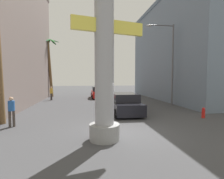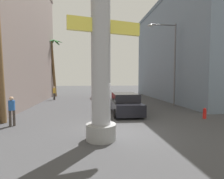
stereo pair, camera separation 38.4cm
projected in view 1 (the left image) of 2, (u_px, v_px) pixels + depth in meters
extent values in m
plane|color=#424244|center=(103.00, 104.00, 18.69)|extent=(91.46, 91.46, 0.00)
cube|color=slate|center=(183.00, 53.00, 22.85)|extent=(7.29, 18.91, 12.06)
cube|color=slate|center=(184.00, 4.00, 22.45)|extent=(7.43, 19.29, 0.50)
cylinder|color=#9E9EA3|center=(104.00, 49.00, 7.46)|extent=(0.83, 0.83, 7.93)
cylinder|color=gray|center=(104.00, 132.00, 7.69)|extent=(1.33, 1.33, 0.70)
cube|color=#F2E04C|center=(109.00, 26.00, 7.43)|extent=(3.17, 0.85, 0.56)
cylinder|color=#59595E|center=(173.00, 65.00, 17.21)|extent=(0.16, 0.16, 7.95)
cylinder|color=#59595E|center=(161.00, 25.00, 16.77)|extent=(2.51, 0.10, 0.10)
ellipsoid|color=beige|center=(149.00, 26.00, 16.58)|extent=(0.56, 0.28, 0.20)
cylinder|color=black|center=(110.00, 106.00, 15.10)|extent=(0.24, 0.65, 0.64)
cylinder|color=black|center=(131.00, 105.00, 15.35)|extent=(0.24, 0.65, 0.64)
cylinder|color=black|center=(116.00, 114.00, 11.80)|extent=(0.24, 0.65, 0.64)
cylinder|color=black|center=(143.00, 113.00, 12.05)|extent=(0.24, 0.65, 0.64)
cube|color=black|center=(125.00, 106.00, 13.56)|extent=(2.11, 4.81, 0.80)
cube|color=black|center=(125.00, 97.00, 13.51)|extent=(1.89, 2.67, 0.60)
cylinder|color=black|center=(92.00, 95.00, 25.49)|extent=(0.23, 0.64, 0.64)
cylinder|color=black|center=(103.00, 95.00, 25.78)|extent=(0.23, 0.64, 0.64)
cylinder|color=black|center=(93.00, 97.00, 22.51)|extent=(0.23, 0.64, 0.64)
cylinder|color=black|center=(106.00, 97.00, 22.80)|extent=(0.23, 0.64, 0.64)
cube|color=red|center=(99.00, 94.00, 24.13)|extent=(1.87, 4.35, 0.80)
cube|color=black|center=(98.00, 89.00, 24.09)|extent=(1.70, 2.40, 0.60)
cylinder|color=brown|center=(50.00, 69.00, 25.45)|extent=(0.81, 0.70, 8.22)
ellipsoid|color=#2C682D|center=(55.00, 41.00, 25.14)|extent=(1.26, 0.42, 0.47)
ellipsoid|color=#295B2D|center=(53.00, 42.00, 25.59)|extent=(0.95, 1.17, 0.70)
ellipsoid|color=#326D2D|center=(49.00, 42.00, 25.50)|extent=(0.91, 1.22, 0.61)
ellipsoid|color=#24682D|center=(46.00, 41.00, 25.02)|extent=(1.28, 0.57, 0.50)
ellipsoid|color=#22662D|center=(48.00, 40.00, 24.40)|extent=(0.75, 1.25, 0.62)
ellipsoid|color=#2B742D|center=(52.00, 41.00, 24.61)|extent=(1.05, 1.14, 0.63)
cylinder|color=#3F3833|center=(10.00, 119.00, 9.68)|extent=(0.14, 0.14, 0.90)
cylinder|color=#3F3833|center=(14.00, 119.00, 9.74)|extent=(0.14, 0.14, 0.90)
cylinder|color=#2659A5|center=(11.00, 106.00, 9.66)|extent=(0.39, 0.39, 0.56)
sphere|color=tan|center=(11.00, 99.00, 9.64)|extent=(0.22, 0.22, 0.22)
cylinder|color=#3F3833|center=(52.00, 97.00, 21.57)|extent=(0.14, 0.14, 0.84)
cylinder|color=#3F3833|center=(51.00, 97.00, 21.70)|extent=(0.14, 0.14, 0.84)
cylinder|color=gold|center=(51.00, 91.00, 21.59)|extent=(0.48, 0.48, 0.64)
sphere|color=tan|center=(51.00, 87.00, 21.56)|extent=(0.22, 0.22, 0.22)
cylinder|color=red|center=(203.00, 114.00, 11.94)|extent=(0.22, 0.22, 0.55)
sphere|color=red|center=(204.00, 109.00, 11.91)|extent=(0.20, 0.20, 0.20)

